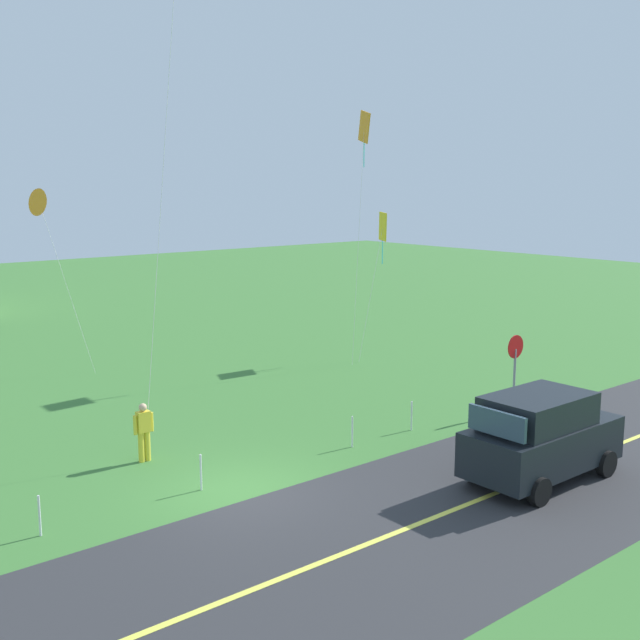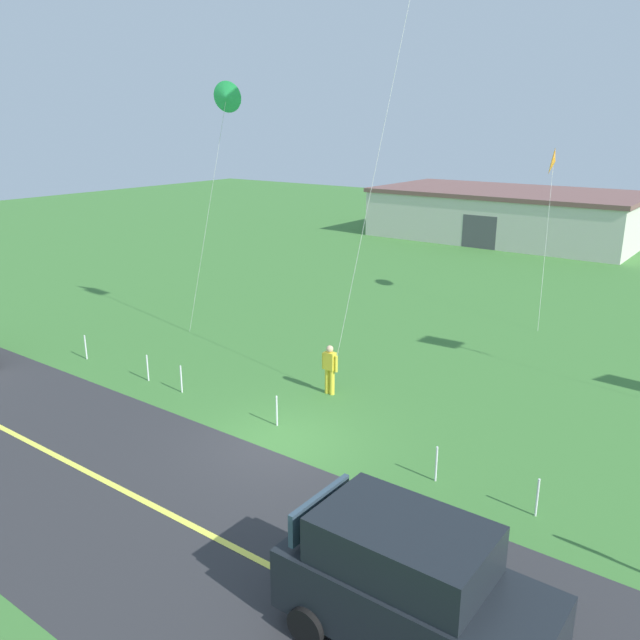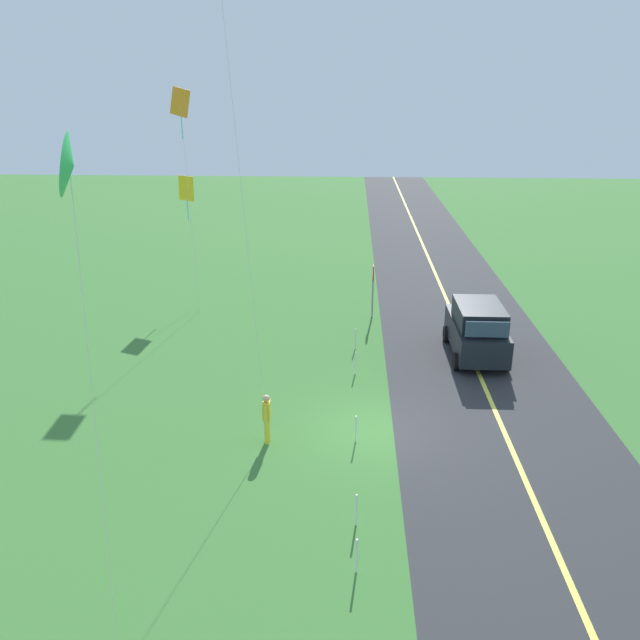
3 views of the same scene
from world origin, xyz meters
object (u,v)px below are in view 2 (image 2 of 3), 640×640
at_px(car_suv_foreground, 411,586).
at_px(kite_blue_mid, 226,98).
at_px(person_adult_near, 330,368).
at_px(warehouse_distant, 507,214).
at_px(kite_pink_drift, 554,162).

bearing_deg(car_suv_foreground, kite_blue_mid, 143.41).
bearing_deg(kite_blue_mid, person_adult_near, -20.12).
height_order(kite_blue_mid, warehouse_distant, kite_blue_mid).
bearing_deg(warehouse_distant, kite_pink_drift, -64.73).
xyz_separation_m(car_suv_foreground, warehouse_distant, (-13.24, 38.34, 0.60)).
bearing_deg(kite_blue_mid, car_suv_foreground, -36.59).
bearing_deg(kite_blue_mid, warehouse_distant, 90.02).
xyz_separation_m(kite_pink_drift, warehouse_distant, (-8.49, 17.98, -4.83)).
distance_m(person_adult_near, warehouse_distant, 31.44).
relative_size(car_suv_foreground, person_adult_near, 2.75).
relative_size(car_suv_foreground, kite_blue_mid, 0.46).
relative_size(kite_pink_drift, warehouse_distant, 0.39).
height_order(car_suv_foreground, warehouse_distant, warehouse_distant).
distance_m(car_suv_foreground, warehouse_distant, 40.57).
xyz_separation_m(kite_blue_mid, warehouse_distant, (-0.01, 28.52, -7.23)).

